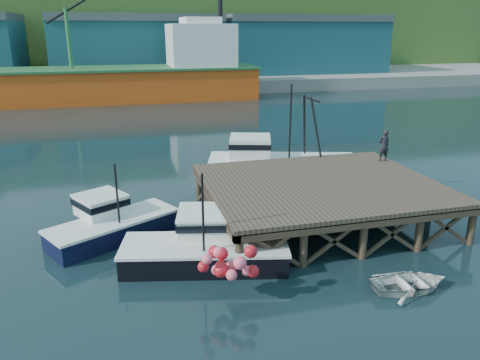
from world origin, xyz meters
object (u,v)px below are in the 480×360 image
object	(u,v)px
trawler	(280,163)
dinghy	(410,283)
boat_navy	(110,222)
boat_black	(205,245)
dockworker	(384,145)

from	to	relation	value
trawler	dinghy	size ratio (longest dim) A/B	3.33
boat_navy	dinghy	distance (m)	13.95
boat_black	dockworker	bearing A→B (deg)	39.53
boat_black	trawler	size ratio (longest dim) A/B	0.73
boat_black	dockworker	distance (m)	13.89
boat_navy	boat_black	xyz separation A→B (m)	(4.00, -3.78, 0.02)
boat_navy	trawler	bearing A→B (deg)	-0.44
trawler	dinghy	xyz separation A→B (m)	(0.43, -14.09, -1.02)
boat_black	dockworker	size ratio (longest dim) A/B	3.94
boat_navy	dinghy	xyz separation A→B (m)	(11.33, -8.13, -0.47)
trawler	dockworker	distance (m)	6.69
boat_navy	dockworker	bearing A→B (deg)	-20.93
boat_black	trawler	distance (m)	11.96
dockworker	dinghy	bearing A→B (deg)	69.20
boat_navy	dockworker	xyz separation A→B (m)	(16.25, 2.34, 2.29)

